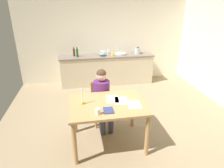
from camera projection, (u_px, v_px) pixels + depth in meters
ground_plane at (123, 122)px, 4.24m from camera, size 5.20×5.20×0.04m
wall_back at (105, 40)px, 6.10m from camera, size 5.20×0.12×2.60m
kitchen_counter at (107, 69)px, 6.10m from camera, size 2.81×0.64×0.90m
dining_table at (108, 109)px, 3.33m from camera, size 1.27×0.96×0.80m
chair_at_table at (101, 101)px, 4.06m from camera, size 0.44×0.44×0.87m
person_seated at (103, 95)px, 3.85m from camera, size 0.37×0.61×1.19m
coffee_mug at (98, 111)px, 2.95m from camera, size 0.11×0.08×0.09m
candlestick at (82, 100)px, 3.24m from camera, size 0.06×0.06×0.29m
book_magazine at (108, 110)px, 3.06m from camera, size 0.16×0.21×0.02m
paper_letter at (113, 99)px, 3.44m from camera, size 0.24×0.31×0.00m
paper_bill at (121, 100)px, 3.38m from camera, size 0.25×0.32×0.00m
paper_envelope at (134, 104)px, 3.25m from camera, size 0.23×0.31×0.00m
sink_unit at (120, 54)px, 5.99m from camera, size 0.36×0.36×0.24m
bottle_oil at (74, 52)px, 5.77m from camera, size 0.06×0.06×0.27m
bottle_vinegar at (77, 53)px, 5.67m from camera, size 0.06×0.06×0.29m
mixing_bowl at (103, 54)px, 5.82m from camera, size 0.21×0.21×0.10m
stovetop_kettle at (138, 50)px, 6.05m from camera, size 0.18×0.18×0.22m
wine_glass_near_sink at (108, 50)px, 6.03m from camera, size 0.07×0.07×0.15m
wine_glass_by_kettle at (104, 50)px, 6.01m from camera, size 0.07×0.07×0.15m
wine_glass_back_left at (102, 51)px, 6.00m from camera, size 0.07×0.07×0.15m
teacup_on_counter at (113, 54)px, 5.80m from camera, size 0.11×0.07×0.11m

